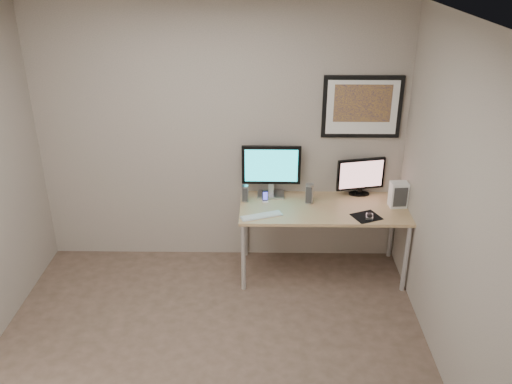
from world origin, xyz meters
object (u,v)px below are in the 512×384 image
(speaker_right, at_px, (309,193))
(framed_art, at_px, (362,107))
(monitor_tv, at_px, (361,176))
(speaker_left, at_px, (245,193))
(desk, at_px, (323,213))
(fan_unit, at_px, (398,194))
(monitor_large, at_px, (271,169))
(keyboard, at_px, (261,216))
(phone_dock, at_px, (265,196))

(speaker_right, bearing_deg, framed_art, 38.86)
(monitor_tv, relative_size, speaker_left, 2.88)
(desk, relative_size, fan_unit, 6.44)
(framed_art, xyz_separation_m, monitor_large, (-0.85, -0.09, -0.60))
(speaker_left, relative_size, keyboard, 0.43)
(desk, bearing_deg, speaker_left, 171.58)
(desk, relative_size, monitor_large, 2.78)
(monitor_large, relative_size, speaker_left, 3.43)
(speaker_left, bearing_deg, monitor_tv, 6.03)
(monitor_tv, relative_size, speaker_right, 2.44)
(desk, height_order, speaker_left, speaker_left)
(framed_art, xyz_separation_m, keyboard, (-0.94, -0.54, -0.88))
(desk, distance_m, speaker_left, 0.78)
(phone_dock, height_order, keyboard, phone_dock)
(speaker_right, relative_size, keyboard, 0.51)
(speaker_right, relative_size, fan_unit, 0.80)
(phone_dock, bearing_deg, monitor_tv, 2.92)
(speaker_left, bearing_deg, speaker_right, -4.51)
(phone_dock, bearing_deg, desk, -18.20)
(monitor_large, distance_m, fan_unit, 1.24)
(monitor_large, bearing_deg, speaker_right, -22.46)
(phone_dock, bearing_deg, speaker_left, 168.88)
(monitor_tv, distance_m, fan_unit, 0.42)
(framed_art, relative_size, monitor_large, 1.30)
(speaker_right, bearing_deg, monitor_tv, 32.63)
(framed_art, height_order, speaker_left, framed_art)
(speaker_right, distance_m, phone_dock, 0.43)
(monitor_large, bearing_deg, keyboard, -101.17)
(framed_art, height_order, phone_dock, framed_art)
(framed_art, bearing_deg, desk, -136.54)
(speaker_left, relative_size, fan_unit, 0.68)
(desk, bearing_deg, monitor_tv, 36.28)
(speaker_right, xyz_separation_m, fan_unit, (0.84, -0.06, 0.03))
(desk, relative_size, framed_art, 2.13)
(monitor_large, xyz_separation_m, speaker_right, (0.37, -0.16, -0.19))
(speaker_left, height_order, speaker_right, speaker_right)
(framed_art, distance_m, speaker_right, 0.96)
(monitor_tv, xyz_separation_m, speaker_right, (-0.52, -0.19, -0.11))
(keyboard, bearing_deg, fan_unit, -10.86)
(framed_art, xyz_separation_m, phone_dock, (-0.91, -0.23, -0.83))
(framed_art, distance_m, keyboard, 1.40)
(monitor_tv, height_order, phone_dock, monitor_tv)
(phone_dock, xyz_separation_m, keyboard, (-0.04, -0.31, -0.05))
(monitor_large, relative_size, speaker_right, 2.91)
(fan_unit, bearing_deg, speaker_left, 171.47)
(framed_art, bearing_deg, keyboard, -150.38)
(monitor_tv, relative_size, keyboard, 1.24)
(keyboard, bearing_deg, phone_dock, 62.40)
(keyboard, bearing_deg, monitor_large, 57.49)
(monitor_large, distance_m, phone_dock, 0.28)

